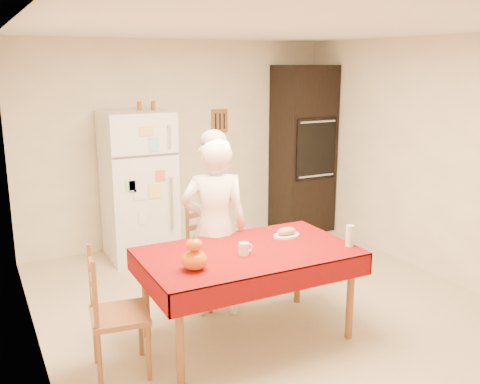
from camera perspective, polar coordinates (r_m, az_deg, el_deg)
floor at (r=5.12m, az=3.04°, el=-12.12°), size 4.50×4.50×0.00m
room_shell at (r=4.66m, az=3.28°, el=6.18°), size 4.02×4.52×2.51m
refrigerator at (r=6.25m, az=-10.77°, el=0.68°), size 0.75×0.74×1.70m
oven_cabinet at (r=7.20m, az=6.72°, el=4.54°), size 0.70×0.62×2.20m
dining_table at (r=4.32m, az=0.84°, el=-7.12°), size 1.70×1.00×0.76m
chair_far at (r=5.09m, az=-3.20°, el=-6.11°), size 0.50×0.49×0.95m
chair_left at (r=4.02m, az=-13.69°, el=-12.06°), size 0.45×0.47×0.95m
seated_woman at (r=4.72m, az=-2.73°, el=-3.84°), size 0.69×0.56×1.62m
coffee_mug at (r=4.18m, az=0.39°, el=-6.08°), size 0.08×0.08×0.10m
pumpkin_lower at (r=3.91m, az=-4.88°, el=-7.25°), size 0.19×0.19×0.14m
pumpkin_upper at (r=3.87m, az=-4.91°, el=-5.62°), size 0.12×0.12×0.09m
wine_glass at (r=4.46m, az=11.63°, el=-4.59°), size 0.07×0.07×0.18m
bread_plate at (r=4.65m, az=4.97°, el=-4.64°), size 0.24×0.24×0.02m
bread_loaf at (r=4.63m, az=4.98°, el=-4.16°), size 0.18×0.10×0.06m
spice_jar_left at (r=6.18m, az=-10.69°, el=8.99°), size 0.05×0.05×0.10m
spice_jar_mid at (r=6.23m, az=-9.24°, el=9.08°), size 0.05×0.05×0.10m
spice_jar_right at (r=6.23m, az=-9.26°, el=9.08°), size 0.05×0.05×0.10m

